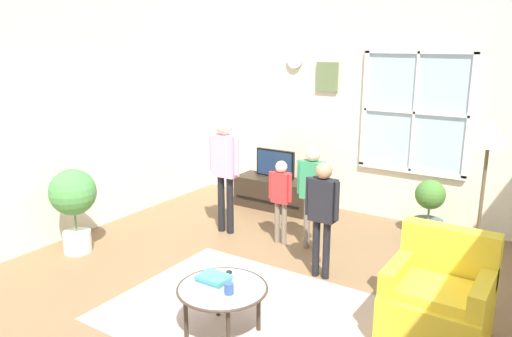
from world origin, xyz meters
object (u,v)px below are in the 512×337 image
object	(u,v)px
tv_stand	(275,193)
floor_lamp	(487,153)
person_pink_shirt	(225,162)
cup	(229,289)
person_black_shirt	(323,207)
remote_near_books	(226,275)
television	(275,164)
potted_plant_corner	(73,199)
person_red_shirt	(281,192)
remote_near_cup	(222,280)
potted_plant_by_window	(429,209)
coffee_table	(222,290)
armchair	(438,301)
book_stack	(214,278)
person_green_shirt	(312,186)

from	to	relation	value
tv_stand	floor_lamp	xyz separation A→B (m)	(2.91, -1.48, 1.22)
tv_stand	person_pink_shirt	size ratio (longest dim) A/B	0.79
cup	person_black_shirt	xyz separation A→B (m)	(0.10, 1.42, 0.28)
remote_near_books	floor_lamp	bearing A→B (deg)	37.82
floor_lamp	television	bearing A→B (deg)	153.11
person_pink_shirt	potted_plant_corner	world-z (taller)	person_pink_shirt
person_red_shirt	potted_plant_corner	xyz separation A→B (m)	(-1.81, -1.48, -0.01)
tv_stand	person_red_shirt	distance (m)	1.37
television	potted_plant_corner	xyz separation A→B (m)	(-1.08, -2.56, -0.03)
remote_near_cup	potted_plant_by_window	xyz separation A→B (m)	(0.90, 2.92, -0.05)
television	person_pink_shirt	xyz separation A→B (m)	(-0.03, -1.14, 0.25)
coffee_table	floor_lamp	bearing A→B (deg)	42.97
remote_near_cup	person_black_shirt	bearing A→B (deg)	78.40
remote_near_cup	person_red_shirt	distance (m)	1.90
coffee_table	person_pink_shirt	xyz separation A→B (m)	(-1.34, 1.84, 0.50)
television	armchair	xyz separation A→B (m)	(2.77, -2.08, -0.33)
coffee_table	person_pink_shirt	world-z (taller)	person_pink_shirt
book_stack	floor_lamp	distance (m)	2.47
cup	remote_near_cup	distance (m)	0.21
television	remote_near_cup	bearing A→B (deg)	-66.68
armchair	person_pink_shirt	xyz separation A→B (m)	(-2.80, 0.94, 0.57)
television	floor_lamp	distance (m)	3.36
cup	remote_near_books	size ratio (longest dim) A/B	0.64
book_stack	remote_near_books	xyz separation A→B (m)	(0.03, 0.13, -0.01)
remote_near_books	floor_lamp	distance (m)	2.38
remote_near_cup	person_red_shirt	xyz separation A→B (m)	(-0.52, 1.82, 0.20)
remote_near_cup	potted_plant_by_window	bearing A→B (deg)	72.98
person_red_shirt	floor_lamp	size ratio (longest dim) A/B	0.59
tv_stand	armchair	bearing A→B (deg)	-36.91
cup	person_pink_shirt	distance (m)	2.42
remote_near_books	person_green_shirt	world-z (taller)	person_green_shirt
remote_near_books	person_green_shirt	xyz separation A→B (m)	(-0.10, 1.77, 0.32)
remote_near_books	person_red_shirt	world-z (taller)	person_red_shirt
book_stack	cup	xyz separation A→B (m)	(0.23, -0.10, 0.02)
remote_near_books	person_pink_shirt	xyz separation A→B (m)	(-1.24, 1.66, 0.47)
book_stack	potted_plant_by_window	xyz separation A→B (m)	(0.96, 2.95, -0.07)
person_pink_shirt	potted_plant_corner	distance (m)	1.78
coffee_table	book_stack	world-z (taller)	book_stack
cup	tv_stand	bearing A→B (deg)	115.00
armchair	person_pink_shirt	bearing A→B (deg)	161.47
tv_stand	remote_near_books	distance (m)	3.06
person_black_shirt	television	bearing A→B (deg)	133.31
book_stack	person_pink_shirt	bearing A→B (deg)	124.13
remote_near_books	person_pink_shirt	bearing A→B (deg)	126.72
person_black_shirt	potted_plant_corner	bearing A→B (deg)	-159.87
person_red_shirt	coffee_table	bearing A→B (deg)	-73.07
tv_stand	television	world-z (taller)	television
armchair	book_stack	xyz separation A→B (m)	(-1.59, -0.85, 0.12)
remote_near_cup	person_pink_shirt	world-z (taller)	person_pink_shirt
remote_near_cup	remote_near_books	bearing A→B (deg)	111.60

